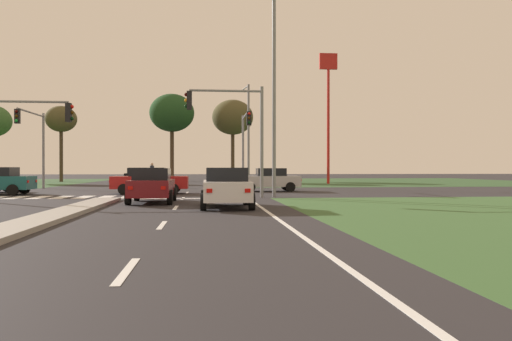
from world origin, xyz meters
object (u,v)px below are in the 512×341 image
(car_silver_second, at_px, (269,179))
(fastfood_pole_sign, at_px, (328,90))
(traffic_signal_near_right, at_px, (235,122))
(treeline_third, at_px, (172,113))
(car_maroon_near, at_px, (152,185))
(treeline_fourth, at_px, (233,118))
(car_white_seventh, at_px, (226,187))
(traffic_signal_far_right, at_px, (245,135))
(car_red_sixth, at_px, (150,180))
(car_black_fifth, at_px, (136,176))
(traffic_signal_far_left, at_px, (34,134))
(pedestrian_at_median, at_px, (152,172))
(treeline_second, at_px, (61,120))
(street_lamp_third, at_px, (248,129))
(street_lamp_second, at_px, (271,87))
(traffic_signal_near_left, at_px, (3,127))

(car_silver_second, height_order, fastfood_pole_sign, fastfood_pole_sign)
(traffic_signal_near_right, relative_size, treeline_third, 0.55)
(car_maroon_near, distance_m, treeline_fourth, 40.77)
(car_white_seventh, height_order, traffic_signal_far_right, traffic_signal_far_right)
(car_silver_second, distance_m, car_red_sixth, 8.07)
(car_maroon_near, distance_m, car_black_fifth, 27.58)
(traffic_signal_far_left, height_order, pedestrian_at_median, traffic_signal_far_left)
(car_black_fifth, bearing_deg, treeline_second, -43.03)
(car_silver_second, bearing_deg, car_red_sixth, 108.62)
(pedestrian_at_median, distance_m, treeline_fourth, 22.88)
(car_red_sixth, bearing_deg, treeline_second, -155.02)
(car_red_sixth, bearing_deg, street_lamp_third, 150.07)
(traffic_signal_near_right, distance_m, treeline_fourth, 36.74)
(street_lamp_third, bearing_deg, car_red_sixth, -119.93)
(fastfood_pole_sign, distance_m, treeline_second, 30.58)
(traffic_signal_near_right, bearing_deg, treeline_third, 99.09)
(car_white_seventh, bearing_deg, car_red_sixth, 110.67)
(car_silver_second, height_order, traffic_signal_near_right, traffic_signal_near_right)
(car_black_fifth, xyz_separation_m, car_red_sixth, (3.45, -19.20, 0.00))
(treeline_third, bearing_deg, car_silver_second, -73.17)
(street_lamp_second, bearing_deg, fastfood_pole_sign, 68.74)
(pedestrian_at_median, bearing_deg, traffic_signal_near_right, 33.10)
(street_lamp_third, relative_size, treeline_third, 0.83)
(car_red_sixth, distance_m, fastfood_pole_sign, 25.65)
(car_maroon_near, bearing_deg, street_lamp_second, 32.95)
(traffic_signal_near_right, bearing_deg, street_lamp_second, 15.73)
(pedestrian_at_median, bearing_deg, fastfood_pole_sign, 125.69)
(traffic_signal_far_right, distance_m, treeline_fourth, 25.69)
(street_lamp_second, bearing_deg, treeline_fourth, 90.24)
(car_silver_second, xyz_separation_m, traffic_signal_far_right, (-1.34, 3.75, 3.21))
(traffic_signal_near_left, distance_m, fastfood_pole_sign, 32.69)
(car_white_seventh, bearing_deg, treeline_third, 96.77)
(fastfood_pole_sign, distance_m, treeline_third, 20.26)
(car_maroon_near, relative_size, traffic_signal_far_left, 0.74)
(car_red_sixth, bearing_deg, fastfood_pole_sign, 139.53)
(car_red_sixth, relative_size, traffic_signal_near_right, 0.79)
(car_white_seventh, xyz_separation_m, traffic_signal_near_left, (-10.87, 6.33, 2.82))
(street_lamp_third, xyz_separation_m, treeline_fourth, (-0.27, 19.53, 2.98))
(car_black_fifth, xyz_separation_m, street_lamp_second, (10.34, -23.39, 5.12))
(car_red_sixth, xyz_separation_m, street_lamp_second, (6.89, -4.19, 5.12))
(traffic_signal_near_right, relative_size, traffic_signal_near_left, 1.02)
(car_maroon_near, height_order, street_lamp_third, street_lamp_third)
(car_silver_second, relative_size, treeline_third, 0.39)
(car_red_sixth, distance_m, street_lamp_third, 14.65)
(car_maroon_near, xyz_separation_m, car_black_fifth, (-4.45, 27.21, 0.02))
(fastfood_pole_sign, relative_size, treeline_third, 1.24)
(car_black_fifth, relative_size, car_white_seventh, 1.00)
(fastfood_pole_sign, bearing_deg, traffic_signal_far_right, -127.86)
(street_lamp_second, bearing_deg, car_white_seventh, -111.44)
(car_red_sixth, bearing_deg, traffic_signal_near_left, -54.52)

